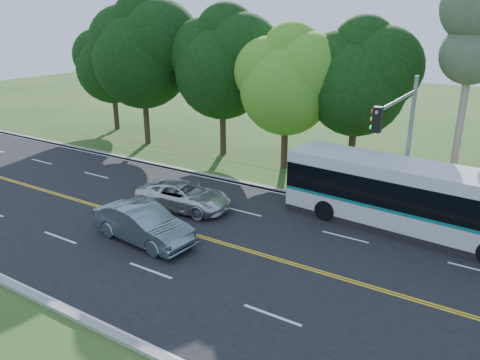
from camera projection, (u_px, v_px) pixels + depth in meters
The scene contains 12 objects.
ground at pixel (212, 240), 21.12m from camera, with size 120.00×120.00×0.00m, color #224B19.
road at pixel (212, 240), 21.12m from camera, with size 60.00×14.00×0.02m, color black.
curb_north at pixel (284, 191), 26.80m from camera, with size 60.00×0.30×0.15m, color gray.
curb_south at pixel (86, 321), 15.39m from camera, with size 60.00×0.30×0.15m, color gray.
grass_verge at pixel (298, 182), 28.29m from camera, with size 60.00×4.00×0.10m, color #224B19.
lane_markings at pixel (210, 239), 21.16m from camera, with size 57.60×13.82×0.00m.
tree_row at pixel (252, 61), 31.16m from camera, with size 44.70×9.10×13.84m.
bougainvillea_hedge at pixel (419, 200), 23.78m from camera, with size 9.50×2.25×1.50m.
traffic_signal at pixel (401, 134), 20.62m from camera, with size 0.42×6.10×7.00m.
transit_bus at pixel (416, 200), 21.38m from camera, with size 12.47×3.65×3.22m.
sedan at pixel (143, 224), 20.76m from camera, with size 1.76×5.04×1.66m, color slate.
suv at pixel (184, 196), 24.36m from camera, with size 2.32×5.03×1.40m, color silver.
Camera 1 is at (11.21, -15.41, 9.58)m, focal length 35.00 mm.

